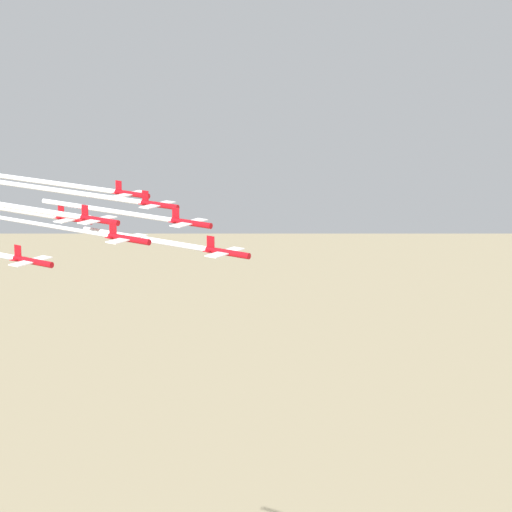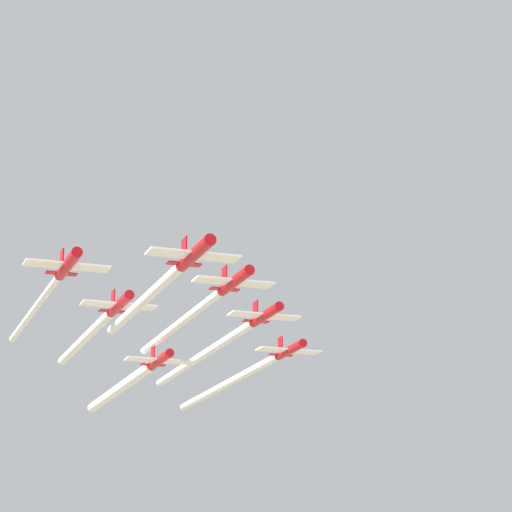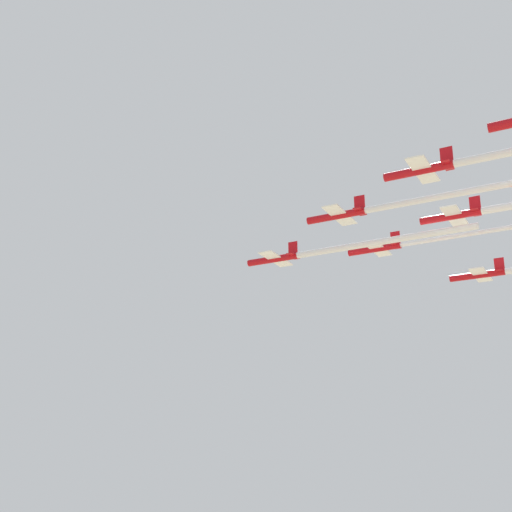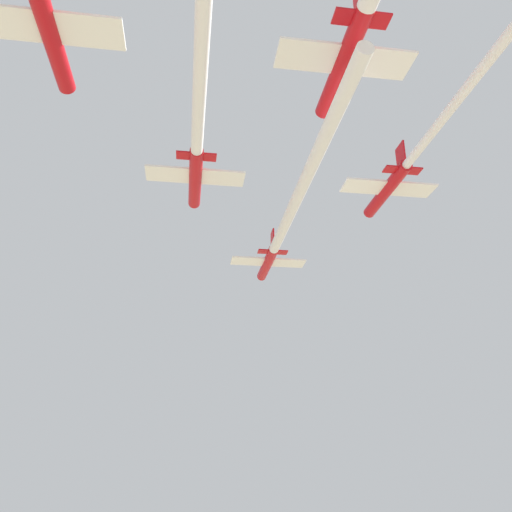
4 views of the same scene
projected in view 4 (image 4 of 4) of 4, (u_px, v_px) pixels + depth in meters
The scene contains 6 objects.
jet_0 at pixel (268, 262), 56.95m from camera, with size 9.08×8.63×3.03m.
jet_1 at pixel (195, 177), 42.96m from camera, with size 9.08×8.63×3.03m.
jet_2 at pixel (387, 189), 45.23m from camera, with size 9.08×8.63×3.03m.
jet_3 at pixel (49, 30), 28.41m from camera, with size 9.08×8.63×3.03m.
jet_4 at pixel (343, 62), 30.57m from camera, with size 9.08×8.63×3.03m.
smoke_trail_0 at pixel (304, 182), 39.81m from camera, with size 28.75×4.28×1.01m.
Camera 4 is at (-81.04, -14.53, 145.51)m, focal length 35.00 mm.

